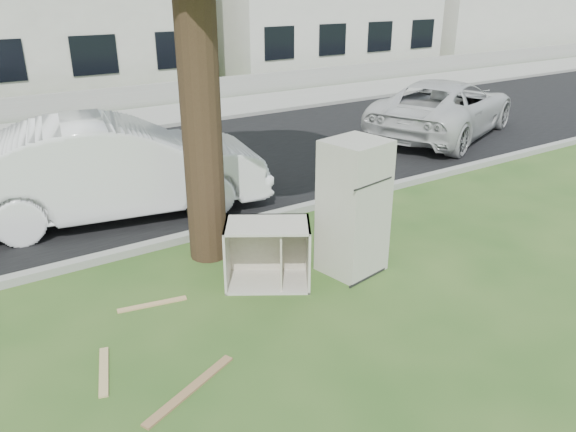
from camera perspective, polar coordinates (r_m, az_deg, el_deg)
ground at (r=7.14m, az=1.32°, el=-8.61°), size 120.00×120.00×0.00m
road at (r=12.13m, az=-14.97°, el=4.11°), size 120.00×7.00×0.01m
kerb_near at (r=9.03m, az=-7.51°, el=-1.77°), size 120.00×0.18×0.12m
kerb_far at (r=15.43m, az=-19.36°, el=7.48°), size 120.00×0.18×0.12m
sidewalk at (r=16.80m, az=-20.66°, el=8.49°), size 120.00×2.80×0.01m
low_wall at (r=18.27m, az=-22.04°, el=10.45°), size 120.00×0.15×0.70m
fridge at (r=7.55m, az=6.67°, el=0.86°), size 0.87×0.83×1.85m
cabinet at (r=7.35m, az=-2.08°, el=-3.84°), size 1.29×1.16×0.85m
plank_a at (r=5.84m, az=-9.89°, el=-16.96°), size 1.15×0.58×0.02m
plank_b at (r=7.25m, az=-13.61°, el=-8.71°), size 0.85×0.24×0.02m
plank_c at (r=6.27m, az=-18.21°, el=-14.75°), size 0.32×0.80×0.02m
car_center at (r=9.89m, az=-17.15°, el=4.75°), size 5.29×2.65×1.67m
car_right at (r=15.28m, az=15.58°, el=10.57°), size 5.69×4.13×1.44m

